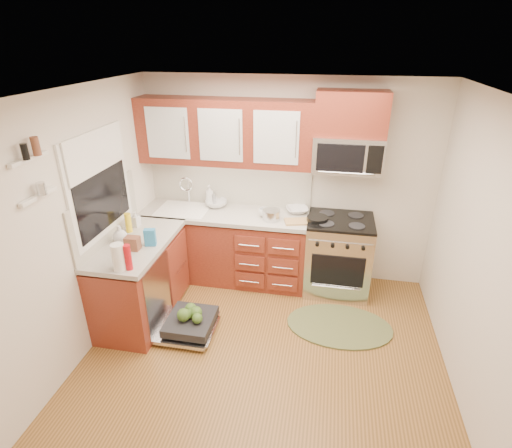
% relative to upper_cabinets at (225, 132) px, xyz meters
% --- Properties ---
extents(floor, '(3.50, 3.50, 0.00)m').
position_rel_upper_cabinets_xyz_m(floor, '(0.73, -1.57, -1.88)').
color(floor, brown).
rests_on(floor, ground).
extents(ceiling, '(3.50, 3.50, 0.00)m').
position_rel_upper_cabinets_xyz_m(ceiling, '(0.73, -1.57, 0.62)').
color(ceiling, white).
rests_on(ceiling, ground).
extents(wall_back, '(3.50, 0.04, 2.50)m').
position_rel_upper_cabinets_xyz_m(wall_back, '(0.73, 0.18, -0.62)').
color(wall_back, beige).
rests_on(wall_back, ground).
extents(wall_front, '(3.50, 0.04, 2.50)m').
position_rel_upper_cabinets_xyz_m(wall_front, '(0.73, -3.33, -0.62)').
color(wall_front, beige).
rests_on(wall_front, ground).
extents(wall_left, '(0.04, 3.50, 2.50)m').
position_rel_upper_cabinets_xyz_m(wall_left, '(-1.02, -1.57, -0.62)').
color(wall_left, beige).
rests_on(wall_left, ground).
extents(wall_right, '(0.04, 3.50, 2.50)m').
position_rel_upper_cabinets_xyz_m(wall_right, '(2.48, -1.57, -0.62)').
color(wall_right, beige).
rests_on(wall_right, ground).
extents(base_cabinet_back, '(2.05, 0.60, 0.85)m').
position_rel_upper_cabinets_xyz_m(base_cabinet_back, '(0.00, -0.12, -1.45)').
color(base_cabinet_back, '#602015').
rests_on(base_cabinet_back, ground).
extents(base_cabinet_left, '(0.60, 1.25, 0.85)m').
position_rel_upper_cabinets_xyz_m(base_cabinet_left, '(-0.72, -1.05, -1.45)').
color(base_cabinet_left, '#602015').
rests_on(base_cabinet_left, ground).
extents(countertop_back, '(2.07, 0.64, 0.05)m').
position_rel_upper_cabinets_xyz_m(countertop_back, '(0.00, -0.14, -0.97)').
color(countertop_back, beige).
rests_on(countertop_back, base_cabinet_back).
extents(countertop_left, '(0.64, 1.27, 0.05)m').
position_rel_upper_cabinets_xyz_m(countertop_left, '(-0.71, -1.05, -0.97)').
color(countertop_left, beige).
rests_on(countertop_left, base_cabinet_left).
extents(backsplash_back, '(2.05, 0.02, 0.57)m').
position_rel_upper_cabinets_xyz_m(backsplash_back, '(0.00, 0.16, -0.67)').
color(backsplash_back, '#BBB6A7').
rests_on(backsplash_back, ground).
extents(backsplash_left, '(0.02, 1.25, 0.57)m').
position_rel_upper_cabinets_xyz_m(backsplash_left, '(-1.01, -1.05, -0.67)').
color(backsplash_left, '#BBB6A7').
rests_on(backsplash_left, ground).
extents(upper_cabinets, '(2.05, 0.35, 0.75)m').
position_rel_upper_cabinets_xyz_m(upper_cabinets, '(0.00, 0.00, 0.00)').
color(upper_cabinets, '#602015').
rests_on(upper_cabinets, ground).
extents(cabinet_over_mw, '(0.76, 0.35, 0.47)m').
position_rel_upper_cabinets_xyz_m(cabinet_over_mw, '(1.41, 0.00, 0.26)').
color(cabinet_over_mw, '#602015').
rests_on(cabinet_over_mw, ground).
extents(range, '(0.76, 0.64, 0.95)m').
position_rel_upper_cabinets_xyz_m(range, '(1.41, -0.15, -1.40)').
color(range, silver).
rests_on(range, ground).
extents(microwave, '(0.76, 0.38, 0.40)m').
position_rel_upper_cabinets_xyz_m(microwave, '(1.41, -0.02, -0.18)').
color(microwave, silver).
rests_on(microwave, ground).
extents(sink, '(0.62, 0.50, 0.26)m').
position_rel_upper_cabinets_xyz_m(sink, '(-0.52, -0.16, -1.07)').
color(sink, white).
rests_on(sink, ground).
extents(dishwasher, '(0.70, 0.60, 0.20)m').
position_rel_upper_cabinets_xyz_m(dishwasher, '(-0.13, -1.27, -1.77)').
color(dishwasher, silver).
rests_on(dishwasher, ground).
extents(window, '(0.03, 1.05, 1.05)m').
position_rel_upper_cabinets_xyz_m(window, '(-1.01, -1.07, -0.32)').
color(window, white).
rests_on(window, ground).
extents(window_blind, '(0.02, 0.96, 0.40)m').
position_rel_upper_cabinets_xyz_m(window_blind, '(-0.98, -1.07, 0.00)').
color(window_blind, white).
rests_on(window_blind, ground).
extents(shelf_upper, '(0.04, 0.40, 0.03)m').
position_rel_upper_cabinets_xyz_m(shelf_upper, '(-0.99, -1.92, 0.17)').
color(shelf_upper, white).
rests_on(shelf_upper, ground).
extents(shelf_lower, '(0.04, 0.40, 0.03)m').
position_rel_upper_cabinets_xyz_m(shelf_lower, '(-0.99, -1.92, -0.12)').
color(shelf_lower, white).
rests_on(shelf_lower, ground).
extents(rug, '(1.32, 1.07, 0.02)m').
position_rel_upper_cabinets_xyz_m(rug, '(1.46, -0.89, -1.86)').
color(rug, '#626B3D').
rests_on(rug, ground).
extents(skillet, '(0.31, 0.31, 0.05)m').
position_rel_upper_cabinets_xyz_m(skillet, '(1.13, -0.22, -0.90)').
color(skillet, black).
rests_on(skillet, range).
extents(stock_pot, '(0.26, 0.26, 0.12)m').
position_rel_upper_cabinets_xyz_m(stock_pot, '(0.60, -0.25, -0.89)').
color(stock_pot, silver).
rests_on(stock_pot, countertop_back).
extents(cutting_board, '(0.33, 0.25, 0.02)m').
position_rel_upper_cabinets_xyz_m(cutting_board, '(0.91, -0.26, -0.94)').
color(cutting_board, '#A7814C').
rests_on(cutting_board, countertop_back).
extents(canister, '(0.11, 0.11, 0.16)m').
position_rel_upper_cabinets_xyz_m(canister, '(-0.22, 0.07, -0.87)').
color(canister, silver).
rests_on(canister, countertop_back).
extents(paper_towel_roll, '(0.12, 0.12, 0.26)m').
position_rel_upper_cabinets_xyz_m(paper_towel_roll, '(-0.61, -1.59, -0.82)').
color(paper_towel_roll, white).
rests_on(paper_towel_roll, countertop_left).
extents(mustard_bottle, '(0.09, 0.09, 0.22)m').
position_rel_upper_cabinets_xyz_m(mustard_bottle, '(-0.89, -0.85, -0.84)').
color(mustard_bottle, yellow).
rests_on(mustard_bottle, countertop_left).
extents(red_bottle, '(0.08, 0.08, 0.25)m').
position_rel_upper_cabinets_xyz_m(red_bottle, '(-0.52, -1.57, -0.82)').
color(red_bottle, '#B50F17').
rests_on(red_bottle, countertop_left).
extents(wooden_box, '(0.14, 0.10, 0.14)m').
position_rel_upper_cabinets_xyz_m(wooden_box, '(-0.66, -1.22, -0.88)').
color(wooden_box, brown).
rests_on(wooden_box, countertop_left).
extents(blue_carton, '(0.13, 0.09, 0.18)m').
position_rel_upper_cabinets_xyz_m(blue_carton, '(-0.53, -1.10, -0.86)').
color(blue_carton, teal).
rests_on(blue_carton, countertop_left).
extents(bowl_a, '(0.33, 0.33, 0.06)m').
position_rel_upper_cabinets_xyz_m(bowl_a, '(0.88, 0.03, -0.92)').
color(bowl_a, '#999999').
rests_on(bowl_a, countertop_back).
extents(bowl_b, '(0.34, 0.34, 0.09)m').
position_rel_upper_cabinets_xyz_m(bowl_b, '(-0.15, 0.02, -0.91)').
color(bowl_b, '#999999').
rests_on(bowl_b, countertop_back).
extents(cup, '(0.14, 0.14, 0.10)m').
position_rel_upper_cabinets_xyz_m(cup, '(0.50, -0.17, -0.90)').
color(cup, '#999999').
rests_on(cup, countertop_back).
extents(soap_bottle_a, '(0.11, 0.11, 0.27)m').
position_rel_upper_cabinets_xyz_m(soap_bottle_a, '(-0.24, 0.05, -0.82)').
color(soap_bottle_a, '#999999').
rests_on(soap_bottle_a, countertop_back).
extents(soap_bottle_b, '(0.10, 0.10, 0.18)m').
position_rel_upper_cabinets_xyz_m(soap_bottle_b, '(-0.88, -0.70, -0.86)').
color(soap_bottle_b, '#999999').
rests_on(soap_bottle_b, countertop_left).
extents(soap_bottle_c, '(0.18, 0.18, 0.19)m').
position_rel_upper_cabinets_xyz_m(soap_bottle_c, '(-0.87, -1.09, -0.85)').
color(soap_bottle_c, '#999999').
rests_on(soap_bottle_c, countertop_left).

